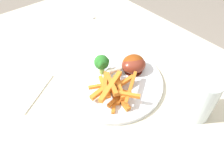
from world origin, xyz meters
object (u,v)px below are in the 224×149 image
Objects in this scene: broccoli_floret_front at (102,63)px; carrot_fries_pile at (115,89)px; chicken_drumstick_far at (132,64)px; dinner_plate at (112,81)px; chicken_drumstick_near at (132,65)px; dining_table at (121,108)px; water_glass at (201,98)px; fork at (80,10)px.

carrot_fries_pile is (0.08, -0.02, -0.02)m from broccoli_floret_front.
carrot_fries_pile is at bearing -67.91° from chicken_drumstick_far.
dinner_plate is 0.06m from carrot_fries_pile.
carrot_fries_pile is 1.21× the size of chicken_drumstick_near.
carrot_fries_pile is at bearing -65.48° from dining_table.
water_glass is at bearing 36.25° from carrot_fries_pile.
dinner_plate is 1.48× the size of fork.
carrot_fries_pile is at bearing -32.84° from dinner_plate.
chicken_drumstick_near is at bearing -25.12° from chicken_drumstick_far.
dining_table is 6.40× the size of fork.
chicken_drumstick_far is at bearing 154.88° from chicken_drumstick_near.
chicken_drumstick_far is at bearing 109.98° from dining_table.
dining_table is 10.69× the size of water_glass.
water_glass reaches higher than chicken_drumstick_near.
chicken_drumstick_far reaches higher than dining_table.
water_glass is (0.25, 0.10, 0.00)m from broccoli_floret_front.
chicken_drumstick_far is at bearing 86.51° from dinner_plate.
broccoli_floret_front reaches higher than fork.
carrot_fries_pile is at bearing -143.75° from water_glass.
chicken_drumstick_near is (-0.01, 0.05, 0.14)m from dining_table.
broccoli_floret_front reaches higher than chicken_drumstick_far.
broccoli_floret_front is at bearing 164.38° from carrot_fries_pile.
fork is (-0.41, 0.09, -0.03)m from chicken_drumstick_far.
carrot_fries_pile is 0.20m from water_glass.
dining_table is 19.81× the size of broccoli_floret_front.
broccoli_floret_front is 0.43× the size of carrot_fries_pile.
chicken_drumstick_far is 0.65× the size of fork.
broccoli_floret_front is at bearing -122.44° from chicken_drumstick_near.
chicken_drumstick_far is (-0.02, 0.05, 0.14)m from dining_table.
broccoli_floret_front is 0.32× the size of fork.
dinner_plate reaches higher than dining_table.
dining_table is at bearing 19.99° from broccoli_floret_front.
water_glass reaches higher than fork.
broccoli_floret_front is at bearing -171.28° from dinner_plate.
dining_table is 8.53× the size of carrot_fries_pile.
chicken_drumstick_near is at bearing 82.22° from dinner_plate.
water_glass is (0.18, 0.08, 0.16)m from dining_table.
chicken_drumstick_near is 0.95× the size of chicken_drumstick_far.
chicken_drumstick_near is at bearing 57.56° from broccoli_floret_front.
carrot_fries_pile is at bearing -15.62° from broccoli_floret_front.
carrot_fries_pile is 0.11m from chicken_drumstick_far.
carrot_fries_pile is at bearing -70.00° from chicken_drumstick_near.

